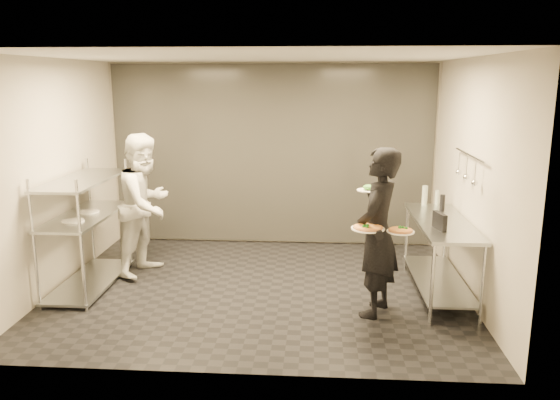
# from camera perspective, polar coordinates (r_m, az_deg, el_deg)

# --- Properties ---
(room_shell) EXTENTS (5.00, 4.00, 2.80)m
(room_shell) POSITION_cam_1_polar(r_m,az_deg,el_deg) (7.64, -1.34, 3.89)
(room_shell) COLOR black
(room_shell) RESTS_ON ground
(pass_rack) EXTENTS (0.60, 1.60, 1.50)m
(pass_rack) POSITION_cam_1_polar(r_m,az_deg,el_deg) (7.18, -19.59, -2.58)
(pass_rack) COLOR silver
(pass_rack) RESTS_ON ground
(prep_counter) EXTENTS (0.60, 1.80, 0.92)m
(prep_counter) POSITION_cam_1_polar(r_m,az_deg,el_deg) (6.79, 16.43, -4.46)
(prep_counter) COLOR silver
(prep_counter) RESTS_ON ground
(utensil_rail) EXTENTS (0.07, 1.20, 0.31)m
(utensil_rail) POSITION_cam_1_polar(r_m,az_deg,el_deg) (6.65, 19.01, 3.16)
(utensil_rail) COLOR silver
(utensil_rail) RESTS_ON room_shell
(waiter) EXTENTS (0.67, 0.79, 1.85)m
(waiter) POSITION_cam_1_polar(r_m,az_deg,el_deg) (5.99, 10.15, -3.39)
(waiter) COLOR black
(waiter) RESTS_ON ground
(chef) EXTENTS (0.95, 1.08, 1.87)m
(chef) POSITION_cam_1_polar(r_m,az_deg,el_deg) (7.39, -13.85, -0.45)
(chef) COLOR silver
(chef) RESTS_ON ground
(pizza_plate_near) EXTENTS (0.35, 0.35, 0.05)m
(pizza_plate_near) POSITION_cam_1_polar(r_m,az_deg,el_deg) (5.77, 9.17, -2.88)
(pizza_plate_near) COLOR white
(pizza_plate_near) RESTS_ON waiter
(pizza_plate_far) EXTENTS (0.28, 0.28, 0.05)m
(pizza_plate_far) POSITION_cam_1_polar(r_m,az_deg,el_deg) (5.77, 12.49, -3.14)
(pizza_plate_far) COLOR white
(pizza_plate_far) RESTS_ON waiter
(salad_plate) EXTENTS (0.26, 0.26, 0.07)m
(salad_plate) POSITION_cam_1_polar(r_m,az_deg,el_deg) (6.18, 9.21, 1.19)
(salad_plate) COLOR white
(salad_plate) RESTS_ON waiter
(pos_monitor) EXTENTS (0.11, 0.27, 0.19)m
(pos_monitor) POSITION_cam_1_polar(r_m,az_deg,el_deg) (6.29, 16.34, -2.13)
(pos_monitor) COLOR black
(pos_monitor) RESTS_ON prep_counter
(bottle_green) EXTENTS (0.07, 0.07, 0.26)m
(bottle_green) POSITION_cam_1_polar(r_m,az_deg,el_deg) (7.44, 14.89, 0.47)
(bottle_green) COLOR gray
(bottle_green) RESTS_ON prep_counter
(bottle_clear) EXTENTS (0.06, 0.06, 0.20)m
(bottle_clear) POSITION_cam_1_polar(r_m,az_deg,el_deg) (7.48, 16.10, 0.24)
(bottle_clear) COLOR gray
(bottle_clear) RESTS_ON prep_counter
(bottle_dark) EXTENTS (0.06, 0.06, 0.21)m
(bottle_dark) POSITION_cam_1_polar(r_m,az_deg,el_deg) (7.14, 16.60, -0.31)
(bottle_dark) COLOR black
(bottle_dark) RESTS_ON prep_counter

